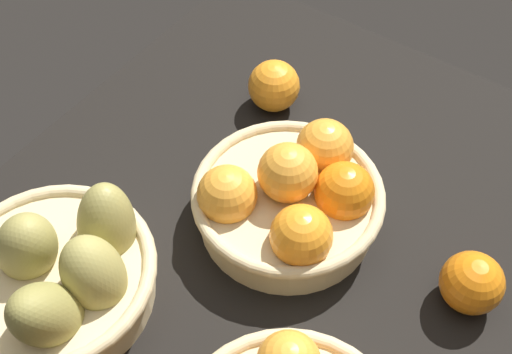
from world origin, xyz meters
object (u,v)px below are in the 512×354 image
Objects in this scene: basket_near_right_pears at (59,275)px; loose_orange_back_gap at (472,283)px; basket_center at (291,198)px; loose_orange_side_gap at (274,86)px.

loose_orange_back_gap is (-26.97, 39.64, -1.06)cm from basket_near_right_pears.
basket_center is 21.38cm from loose_orange_side_gap.
loose_orange_back_gap is at bearing 124.23° from basket_near_right_pears.
basket_center is 0.95× the size of basket_near_right_pears.
basket_center reaches higher than loose_orange_side_gap.
loose_orange_back_gap is at bearing 95.57° from basket_center.
basket_near_right_pears is (24.66, -15.98, 0.02)cm from basket_center.
basket_center is 29.39cm from basket_near_right_pears.
basket_center is at bearing 39.45° from loose_orange_side_gap.
basket_near_right_pears is at bearing -3.35° from loose_orange_side_gap.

